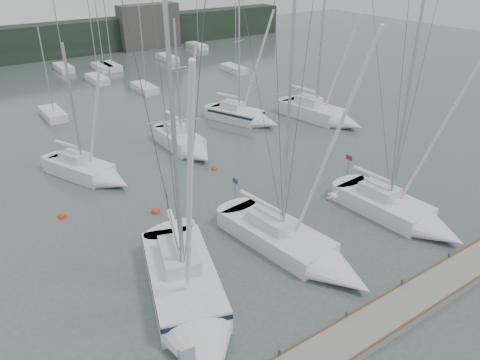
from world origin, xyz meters
name	(u,v)px	position (x,y,z in m)	size (l,w,h in m)	color
ground	(317,264)	(0.00, 0.00, 0.00)	(160.00, 160.00, 0.00)	#455452
dock	(390,314)	(0.00, -5.00, 0.20)	(24.00, 2.00, 0.40)	slate
far_treeline	(34,42)	(0.00, 62.00, 2.50)	(90.00, 4.00, 5.00)	black
far_building_right	(149,26)	(18.00, 60.00, 3.50)	(10.00, 3.00, 7.00)	#43413E
mast_forest	(14,92)	(-6.89, 43.72, 0.47)	(54.67, 26.53, 13.30)	silver
sailboat_near_left	(190,305)	(-7.73, 0.48, 0.66)	(6.40, 11.24, 15.71)	silver
sailboat_near_center	(305,252)	(-0.29, 0.71, 0.51)	(4.09, 10.57, 15.88)	silver
sailboat_near_right	(408,216)	(7.59, -0.10, 0.53)	(3.38, 9.07, 14.47)	silver
sailboat_mid_b	(93,173)	(-6.61, 17.22, 0.53)	(5.12, 7.89, 10.71)	silver
sailboat_mid_c	(187,145)	(1.72, 17.90, 0.59)	(2.58, 7.62, 11.49)	silver
sailboat_mid_d	(247,117)	(10.06, 20.80, 0.59)	(5.10, 7.80, 13.04)	silver
sailboat_mid_e	(326,116)	(16.63, 16.57, 0.62)	(4.16, 9.36, 12.80)	silver
buoy_a	(156,212)	(-4.89, 10.26, 0.00)	(0.62, 0.62, 0.62)	red
buoy_b	(214,169)	(1.73, 13.60, 0.00)	(0.51, 0.51, 0.51)	red
buoy_c	(62,217)	(-10.16, 13.15, 0.00)	(0.57, 0.57, 0.57)	red
seagull	(333,195)	(-1.44, -1.97, 5.71)	(1.02, 0.49, 0.20)	white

